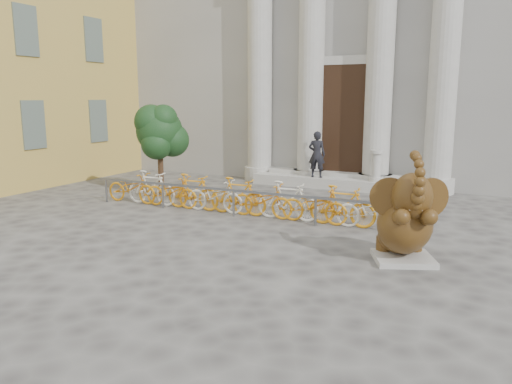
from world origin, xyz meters
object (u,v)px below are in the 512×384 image
at_px(elephant_statue, 406,222).
at_px(pedestrian, 317,154).
at_px(bike_rack, 238,196).
at_px(tree, 160,132).

relative_size(elephant_statue, pedestrian, 1.35).
distance_m(elephant_statue, bike_rack, 5.14).
height_order(tree, pedestrian, tree).
distance_m(bike_rack, tree, 4.08).
bearing_deg(bike_rack, pedestrian, 83.36).
bearing_deg(pedestrian, bike_rack, 76.19).
relative_size(tree, pedestrian, 1.80).
distance_m(tree, pedestrian, 5.36).
xyz_separation_m(bike_rack, pedestrian, (0.56, 4.79, 0.66)).
height_order(elephant_statue, tree, tree).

